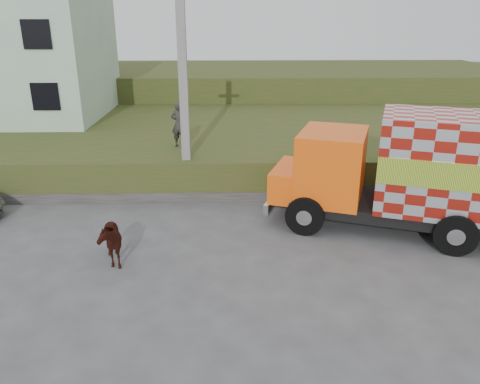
{
  "coord_description": "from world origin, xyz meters",
  "views": [
    {
      "loc": [
        0.59,
        -11.92,
        6.42
      ],
      "look_at": [
        0.9,
        1.64,
        1.3
      ],
      "focal_mm": 35.0,
      "sensor_mm": 36.0,
      "label": 1
    }
  ],
  "objects_px": {
    "utility_pole": "(184,88)",
    "cow": "(108,240)",
    "pedestrian": "(179,124)",
    "cargo_truck": "(426,174)"
  },
  "relations": [
    {
      "from": "cow",
      "to": "pedestrian",
      "type": "distance_m",
      "value": 7.04
    },
    {
      "from": "utility_pole",
      "to": "pedestrian",
      "type": "bearing_deg",
      "value": 102.78
    },
    {
      "from": "utility_pole",
      "to": "cargo_truck",
      "type": "relative_size",
      "value": 0.91
    },
    {
      "from": "pedestrian",
      "to": "utility_pole",
      "type": "bearing_deg",
      "value": 116.03
    },
    {
      "from": "utility_pole",
      "to": "pedestrian",
      "type": "height_order",
      "value": "utility_pole"
    },
    {
      "from": "cargo_truck",
      "to": "cow",
      "type": "distance_m",
      "value": 9.57
    },
    {
      "from": "utility_pole",
      "to": "pedestrian",
      "type": "distance_m",
      "value": 2.47
    },
    {
      "from": "utility_pole",
      "to": "cow",
      "type": "distance_m",
      "value": 6.24
    },
    {
      "from": "utility_pole",
      "to": "cow",
      "type": "relative_size",
      "value": 5.02
    },
    {
      "from": "cargo_truck",
      "to": "pedestrian",
      "type": "bearing_deg",
      "value": 167.52
    }
  ]
}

